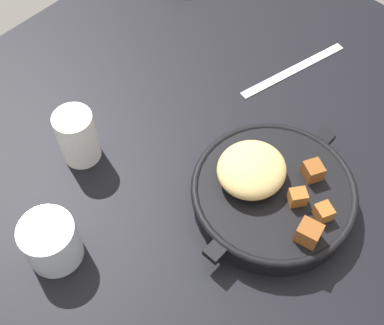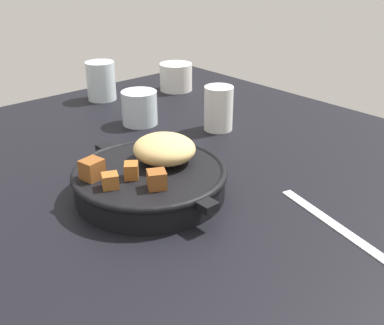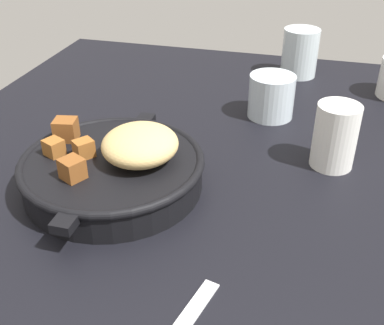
# 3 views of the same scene
# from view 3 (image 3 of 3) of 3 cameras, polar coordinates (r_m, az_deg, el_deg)

# --- Properties ---
(ground_plane) EXTENTS (1.11, 0.95, 0.02)m
(ground_plane) POSITION_cam_3_polar(r_m,az_deg,el_deg) (0.65, 2.95, -3.84)
(ground_plane) COLOR black
(cast_iron_skillet) EXTENTS (0.29, 0.24, 0.09)m
(cast_iron_skillet) POSITION_cam_3_polar(r_m,az_deg,el_deg) (0.64, -9.12, -0.51)
(cast_iron_skillet) COLOR black
(cast_iron_skillet) RESTS_ON ground_plane
(water_glass_short) EXTENTS (0.08, 0.08, 0.07)m
(water_glass_short) POSITION_cam_3_polar(r_m,az_deg,el_deg) (0.83, 9.41, 7.77)
(water_glass_short) COLOR silver
(water_glass_short) RESTS_ON ground_plane
(white_creamer_pitcher) EXTENTS (0.06, 0.06, 0.09)m
(white_creamer_pitcher) POSITION_cam_3_polar(r_m,az_deg,el_deg) (0.70, 16.65, 3.02)
(white_creamer_pitcher) COLOR white
(white_creamer_pitcher) RESTS_ON ground_plane
(water_glass_tall) EXTENTS (0.07, 0.07, 0.10)m
(water_glass_tall) POSITION_cam_3_polar(r_m,az_deg,el_deg) (1.02, 12.70, 12.62)
(water_glass_tall) COLOR silver
(water_glass_tall) RESTS_ON ground_plane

